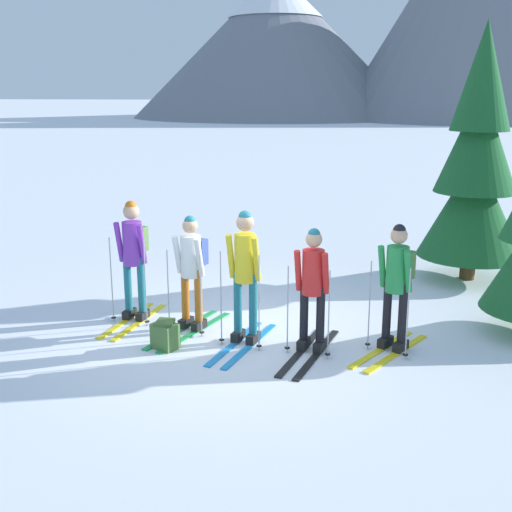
{
  "coord_description": "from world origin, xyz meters",
  "views": [
    {
      "loc": [
        1.49,
        -8.18,
        3.29
      ],
      "look_at": [
        0.19,
        0.4,
        1.05
      ],
      "focal_mm": 45.38,
      "sensor_mm": 36.0,
      "label": 1
    }
  ],
  "objects_px": {
    "skier_in_red": "(313,286)",
    "backpack_on_snow_front": "(165,335)",
    "skier_in_green": "(397,280)",
    "skier_in_yellow": "(245,271)",
    "skier_in_purple": "(133,253)",
    "pine_tree_mid": "(476,166)",
    "skier_in_white": "(192,267)"
  },
  "relations": [
    {
      "from": "skier_in_purple",
      "to": "pine_tree_mid",
      "type": "xyz_separation_m",
      "value": [
        5.16,
        2.91,
        1.01
      ]
    },
    {
      "from": "backpack_on_snow_front",
      "to": "skier_in_red",
      "type": "bearing_deg",
      "value": 6.3
    },
    {
      "from": "skier_in_purple",
      "to": "backpack_on_snow_front",
      "type": "bearing_deg",
      "value": -53.88
    },
    {
      "from": "skier_in_red",
      "to": "pine_tree_mid",
      "type": "xyz_separation_m",
      "value": [
        2.53,
        3.71,
        1.15
      ]
    },
    {
      "from": "skier_in_yellow",
      "to": "skier_in_red",
      "type": "xyz_separation_m",
      "value": [
        0.89,
        -0.14,
        -0.12
      ]
    },
    {
      "from": "skier_in_white",
      "to": "skier_in_red",
      "type": "bearing_deg",
      "value": -17.68
    },
    {
      "from": "skier_in_red",
      "to": "backpack_on_snow_front",
      "type": "xyz_separation_m",
      "value": [
        -1.89,
        -0.21,
        -0.69
      ]
    },
    {
      "from": "skier_in_yellow",
      "to": "skier_in_red",
      "type": "relative_size",
      "value": 1.03
    },
    {
      "from": "skier_in_yellow",
      "to": "skier_in_green",
      "type": "relative_size",
      "value": 1.08
    },
    {
      "from": "skier_in_purple",
      "to": "backpack_on_snow_front",
      "type": "distance_m",
      "value": 1.5
    },
    {
      "from": "pine_tree_mid",
      "to": "skier_in_yellow",
      "type": "bearing_deg",
      "value": -133.85
    },
    {
      "from": "skier_in_red",
      "to": "backpack_on_snow_front",
      "type": "relative_size",
      "value": 4.44
    },
    {
      "from": "skier_in_white",
      "to": "pine_tree_mid",
      "type": "distance_m",
      "value": 5.41
    },
    {
      "from": "skier_in_purple",
      "to": "skier_in_red",
      "type": "bearing_deg",
      "value": -16.95
    },
    {
      "from": "skier_in_purple",
      "to": "skier_in_green",
      "type": "height_order",
      "value": "skier_in_purple"
    },
    {
      "from": "skier_in_green",
      "to": "skier_in_red",
      "type": "bearing_deg",
      "value": -168.93
    },
    {
      "from": "skier_in_purple",
      "to": "backpack_on_snow_front",
      "type": "xyz_separation_m",
      "value": [
        0.74,
        -1.01,
        -0.82
      ]
    },
    {
      "from": "skier_in_red",
      "to": "skier_in_green",
      "type": "height_order",
      "value": "skier_in_green"
    },
    {
      "from": "skier_in_red",
      "to": "skier_in_white",
      "type": "bearing_deg",
      "value": 162.32
    },
    {
      "from": "skier_in_green",
      "to": "backpack_on_snow_front",
      "type": "distance_m",
      "value": 3.07
    },
    {
      "from": "skier_in_white",
      "to": "skier_in_yellow",
      "type": "distance_m",
      "value": 0.92
    },
    {
      "from": "skier_in_purple",
      "to": "pine_tree_mid",
      "type": "distance_m",
      "value": 6.01
    },
    {
      "from": "skier_in_red",
      "to": "skier_in_green",
      "type": "distance_m",
      "value": 1.08
    },
    {
      "from": "skier_in_white",
      "to": "backpack_on_snow_front",
      "type": "distance_m",
      "value": 1.06
    },
    {
      "from": "skier_in_yellow",
      "to": "skier_in_red",
      "type": "height_order",
      "value": "skier_in_yellow"
    },
    {
      "from": "skier_in_yellow",
      "to": "skier_in_red",
      "type": "distance_m",
      "value": 0.91
    },
    {
      "from": "skier_in_purple",
      "to": "skier_in_green",
      "type": "xyz_separation_m",
      "value": [
        3.69,
        -0.59,
        -0.07
      ]
    },
    {
      "from": "skier_in_white",
      "to": "pine_tree_mid",
      "type": "xyz_separation_m",
      "value": [
        4.24,
        3.17,
        1.11
      ]
    },
    {
      "from": "skier_in_white",
      "to": "pine_tree_mid",
      "type": "bearing_deg",
      "value": 36.72
    },
    {
      "from": "skier_in_red",
      "to": "backpack_on_snow_front",
      "type": "height_order",
      "value": "skier_in_red"
    },
    {
      "from": "skier_in_yellow",
      "to": "pine_tree_mid",
      "type": "distance_m",
      "value": 5.05
    },
    {
      "from": "skier_in_purple",
      "to": "skier_in_yellow",
      "type": "relative_size",
      "value": 0.99
    }
  ]
}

